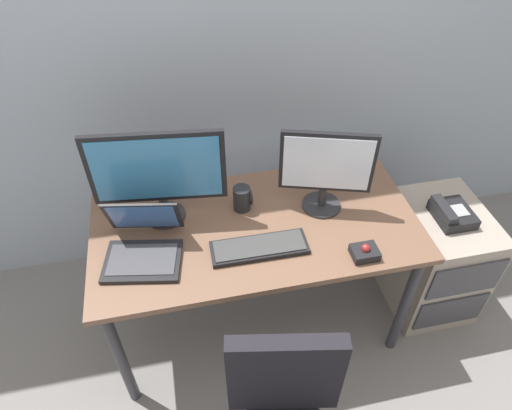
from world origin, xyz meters
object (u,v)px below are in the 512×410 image
trackball_mouse (365,252)px  monitor_side (326,168)px  keyboard (259,247)px  coffee_mug (242,198)px  laptop (143,244)px  desk_phone (452,214)px  file_cabinet (433,258)px  banana (325,180)px  monitor_main (158,172)px

trackball_mouse → monitor_side: bearing=103.9°
keyboard → coffee_mug: size_ratio=3.45×
laptop → monitor_side: bearing=8.4°
desk_phone → trackball_mouse: bearing=-157.4°
monitor_side → trackball_mouse: bearing=-76.1°
file_cabinet → desk_phone: 0.35m
keyboard → banana: bearing=41.1°
trackball_mouse → coffee_mug: 0.59m
desk_phone → banana: banana is taller
file_cabinet → laptop: 1.55m
monitor_side → banana: bearing=66.1°
monitor_main → monitor_side: monitor_main is taller
laptop → banana: laptop is taller
trackball_mouse → coffee_mug: (-0.44, 0.39, 0.04)m
file_cabinet → banana: banana is taller
desk_phone → trackball_mouse: size_ratio=1.82×
laptop → keyboard: bearing=-9.8°
banana → monitor_side: bearing=-113.9°
monitor_main → trackball_mouse: (0.79, -0.41, -0.23)m
laptop → monitor_main: bearing=63.7°
keyboard → file_cabinet: bearing=7.2°
monitor_main → monitor_side: size_ratio=1.41×
desk_phone → monitor_main: monitor_main is taller
monitor_side → keyboard: bearing=-149.3°
file_cabinet → laptop: size_ratio=1.75×
trackball_mouse → banana: size_ratio=0.58×
desk_phone → monitor_main: size_ratio=0.35×
keyboard → monitor_main: bearing=142.7°
file_cabinet → trackball_mouse: size_ratio=5.74×
desk_phone → monitor_side: bearing=171.7°
file_cabinet → desk_phone: (-0.01, -0.02, 0.35)m
monitor_side → trackball_mouse: size_ratio=3.69×
desk_phone → monitor_side: size_ratio=0.49×
file_cabinet → laptop: (-1.46, -0.04, 0.49)m
desk_phone → keyboard: 0.99m
desk_phone → keyboard: (-0.98, -0.11, 0.10)m
monitor_main → laptop: bearing=-116.3°
trackball_mouse → coffee_mug: bearing=138.4°
desk_phone → monitor_side: (-0.64, 0.09, 0.32)m
monitor_side → file_cabinet: bearing=-6.8°
monitor_side → laptop: bearing=-171.6°
monitor_main → desk_phone: bearing=-7.4°
monitor_side → coffee_mug: (-0.36, 0.06, -0.17)m
monitor_main → monitor_side: bearing=-6.6°
coffee_mug → banana: coffee_mug is taller
monitor_main → monitor_side: (0.71, -0.08, -0.03)m
file_cabinet → monitor_side: bearing=173.2°
file_cabinet → banana: (-0.58, 0.23, 0.46)m
desk_phone → trackball_mouse: 0.62m
file_cabinet → monitor_main: bearing=173.3°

